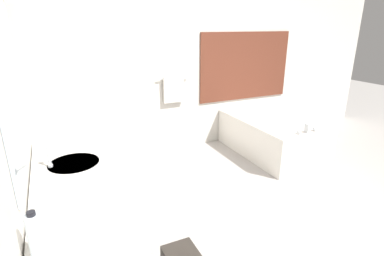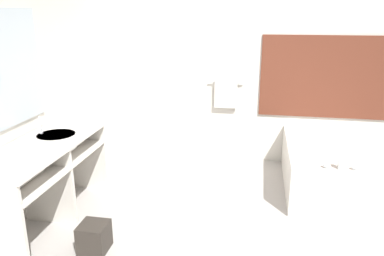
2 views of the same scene
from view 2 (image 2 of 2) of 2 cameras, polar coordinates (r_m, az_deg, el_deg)
name	(u,v)px [view 2 (image 2 of 2)]	position (r m, az deg, el deg)	size (l,w,h in m)	color
ground_plane	(233,246)	(3.68, 6.30, -17.41)	(16.00, 16.00, 0.00)	#A8A39E
wall_back_with_blinds	(251,68)	(5.30, 9.02, 9.04)	(7.40, 0.13, 2.70)	silver
vanity_counter	(48,162)	(4.02, -21.14, -4.84)	(0.61, 1.66, 0.87)	silver
sink_faucet	(41,125)	(4.18, -22.08, 0.36)	(0.09, 0.04, 0.18)	silver
bathtub	(327,165)	(4.85, 19.83, -5.38)	(0.97, 1.57, 0.67)	silver
waste_bin	(94,237)	(3.64, -14.68, -15.78)	(0.25, 0.25, 0.26)	#2D2823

